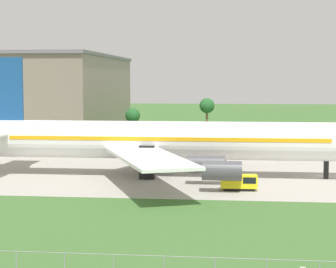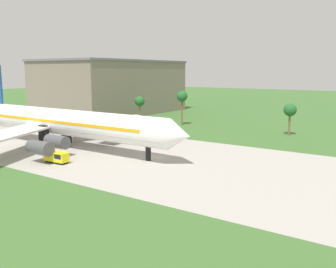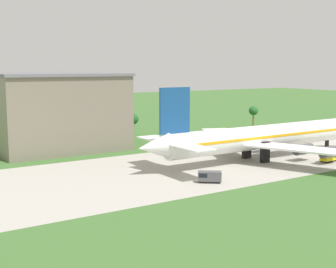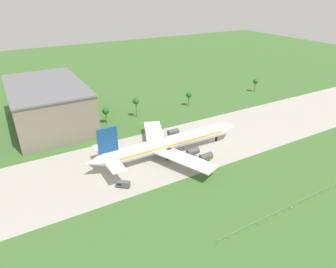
# 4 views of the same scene
# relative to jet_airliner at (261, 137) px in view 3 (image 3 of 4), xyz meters

# --- Properties ---
(ground_plane) EXTENTS (600.00, 600.00, 0.00)m
(ground_plane) POSITION_rel_jet_airliner_xyz_m (26.74, 2.82, -5.93)
(ground_plane) COLOR #3D662D
(taxiway_strip) EXTENTS (320.00, 44.00, 0.02)m
(taxiway_strip) POSITION_rel_jet_airliner_xyz_m (26.74, 2.82, -5.92)
(taxiway_strip) COLOR #A8A399
(taxiway_strip) RESTS_ON ground_plane
(jet_airliner) EXTENTS (73.37, 55.03, 19.63)m
(jet_airliner) POSITION_rel_jet_airliner_xyz_m (0.00, 0.00, 0.00)
(jet_airliner) COLOR white
(jet_airliner) RESTS_ON ground_plane
(baggage_tug) EXTENTS (5.30, 2.26, 2.26)m
(baggage_tug) POSITION_rel_jet_airliner_xyz_m (13.03, -11.70, -4.70)
(baggage_tug) COLOR black
(baggage_tug) RESTS_ON ground_plane
(catering_van) EXTENTS (5.13, 4.61, 2.44)m
(catering_van) POSITION_rel_jet_airliner_xyz_m (-26.75, -12.24, -4.61)
(catering_van) COLOR black
(catering_van) RESTS_ON ground_plane
(terminal_building) EXTENTS (36.72, 61.20, 22.38)m
(terminal_building) POSITION_rel_jet_airliner_xyz_m (-38.77, 60.98, 5.28)
(terminal_building) COLOR slate
(terminal_building) RESTS_ON ground_plane
(palm_tree_row) EXTENTS (113.45, 3.60, 11.49)m
(palm_tree_row) POSITION_rel_jet_airliner_xyz_m (32.87, 46.51, 1.82)
(palm_tree_row) COLOR brown
(palm_tree_row) RESTS_ON ground_plane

